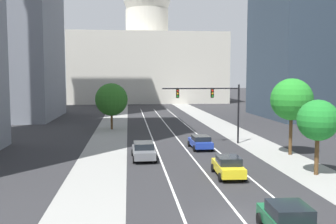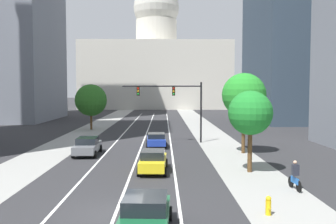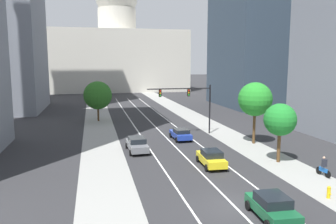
% 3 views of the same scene
% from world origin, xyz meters
% --- Properties ---
extents(ground_plane, '(400.00, 400.00, 0.00)m').
position_xyz_m(ground_plane, '(0.00, 40.00, 0.00)').
color(ground_plane, '#2B2B2D').
extents(sidewalk_left, '(4.42, 130.00, 0.01)m').
position_xyz_m(sidewalk_left, '(-8.26, 35.00, 0.01)').
color(sidewalk_left, gray).
rests_on(sidewalk_left, ground).
extents(sidewalk_right, '(4.42, 130.00, 0.01)m').
position_xyz_m(sidewalk_right, '(8.26, 35.00, 0.01)').
color(sidewalk_right, gray).
rests_on(sidewalk_right, ground).
extents(lane_stripe_left, '(0.16, 90.00, 0.01)m').
position_xyz_m(lane_stripe_left, '(-3.03, 25.00, 0.01)').
color(lane_stripe_left, white).
rests_on(lane_stripe_left, ground).
extents(lane_stripe_center, '(0.16, 90.00, 0.01)m').
position_xyz_m(lane_stripe_center, '(0.00, 25.00, 0.01)').
color(lane_stripe_center, white).
rests_on(lane_stripe_center, ground).
extents(lane_stripe_right, '(0.16, 90.00, 0.01)m').
position_xyz_m(lane_stripe_right, '(3.03, 25.00, 0.01)').
color(lane_stripe_right, white).
rests_on(lane_stripe_right, ground).
extents(office_tower_far_right, '(15.07, 21.94, 34.18)m').
position_xyz_m(office_tower_far_right, '(26.20, 49.77, 17.13)').
color(office_tower_far_right, '#334251').
rests_on(office_tower_far_right, ground).
extents(capitol_building, '(44.81, 28.13, 40.07)m').
position_xyz_m(capitol_building, '(0.00, 100.57, 12.85)').
color(capitol_building, beige).
rests_on(capitol_building, ground).
extents(car_green, '(2.25, 4.20, 1.54)m').
position_xyz_m(car_green, '(1.51, -2.12, 0.79)').
color(car_green, '#14512D').
rests_on(car_green, ground).
extents(car_blue, '(2.15, 4.23, 1.42)m').
position_xyz_m(car_blue, '(1.52, 19.99, 0.74)').
color(car_blue, '#1E389E').
rests_on(car_blue, ground).
extents(car_gray, '(2.18, 4.74, 1.54)m').
position_xyz_m(car_gray, '(-4.54, 15.62, 0.80)').
color(car_gray, slate).
rests_on(car_gray, ground).
extents(car_yellow, '(2.11, 4.33, 1.55)m').
position_xyz_m(car_yellow, '(1.51, 8.83, 0.80)').
color(car_yellow, yellow).
rests_on(car_yellow, ground).
extents(traffic_signal_mast, '(8.66, 0.39, 6.61)m').
position_xyz_m(traffic_signal_mast, '(3.59, 22.93, 4.83)').
color(traffic_signal_mast, black).
rests_on(traffic_signal_mast, ground).
extents(fire_hydrant, '(0.26, 0.35, 0.91)m').
position_xyz_m(fire_hydrant, '(7.10, -0.13, 0.46)').
color(fire_hydrant, yellow).
rests_on(fire_hydrant, ground).
extents(cyclist, '(0.38, 1.70, 1.72)m').
position_xyz_m(cyclist, '(9.87, 4.07, 0.85)').
color(cyclist, black).
rests_on(cyclist, ground).
extents(street_tree_near_left, '(4.60, 4.60, 6.57)m').
position_xyz_m(street_tree_near_left, '(-8.25, 36.06, 4.26)').
color(street_tree_near_left, '#51381E').
rests_on(street_tree_near_left, ground).
extents(street_tree_mid_right, '(3.10, 3.10, 5.74)m').
position_xyz_m(street_tree_mid_right, '(8.32, 8.66, 4.16)').
color(street_tree_mid_right, '#51381E').
rests_on(street_tree_mid_right, ground).
extents(street_tree_far_right, '(3.98, 3.98, 7.31)m').
position_xyz_m(street_tree_far_right, '(9.53, 16.21, 5.30)').
color(street_tree_far_right, '#51381E').
rests_on(street_tree_far_right, ground).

